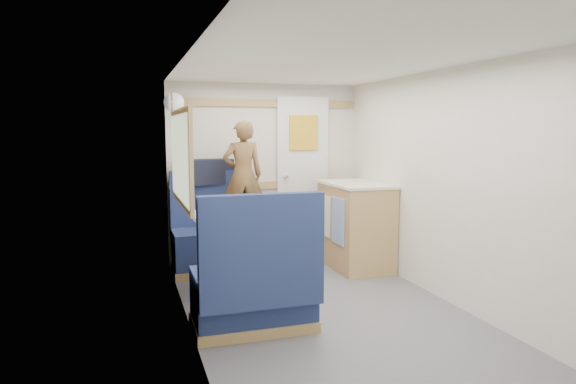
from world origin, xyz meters
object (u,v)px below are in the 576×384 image
object	(u,v)px
orange_fruit	(253,212)
tumbler_right	(244,209)
tray	(244,219)
duffel_bag	(206,172)
bench_near	(255,291)
wine_glass	(234,204)
person	(243,175)
pepper_grinder	(226,212)
galley_counter	(355,225)
dinette_table	(231,234)
beer_glass	(248,206)
tumbler_mid	(213,208)
tumbler_left	(214,218)
bread_loaf	(239,206)
bench_far	(215,243)
dome_light	(174,103)
cheese_block	(233,216)

from	to	relation	value
orange_fruit	tumbler_right	xyz separation A→B (m)	(-0.04, 0.23, -0.01)
tray	duffel_bag	bearing A→B (deg)	94.72
bench_near	wine_glass	world-z (taller)	bench_near
person	pepper_grinder	world-z (taller)	person
tray	galley_counter	bearing A→B (deg)	29.12
dinette_table	pepper_grinder	world-z (taller)	pepper_grinder
bench_near	duffel_bag	xyz separation A→B (m)	(-0.05, 1.98, 0.73)
beer_glass	tray	bearing A→B (deg)	-108.12
pepper_grinder	duffel_bag	bearing A→B (deg)	90.09
tumbler_mid	pepper_grinder	world-z (taller)	tumbler_mid
beer_glass	orange_fruit	bearing A→B (deg)	-96.52
orange_fruit	beer_glass	world-z (taller)	beer_glass
orange_fruit	tumbler_left	bearing A→B (deg)	-153.02
bread_loaf	orange_fruit	bearing A→B (deg)	-87.32
bread_loaf	dinette_table	bearing A→B (deg)	-115.23
bench_far	dome_light	bearing A→B (deg)	-177.88
orange_fruit	tumbler_left	xyz separation A→B (m)	(-0.37, -0.19, -0.00)
tray	pepper_grinder	xyz separation A→B (m)	(-0.11, 0.21, 0.03)
dome_light	tumbler_right	bearing A→B (deg)	-57.17
wine_glass	pepper_grinder	distance (m)	0.11
tumbler_left	bench_far	bearing A→B (deg)	80.43
orange_fruit	bread_loaf	distance (m)	0.48
dome_light	galley_counter	world-z (taller)	dome_light
bench_far	bread_loaf	bearing A→B (deg)	-76.01
wine_glass	tumbler_right	distance (m)	0.19
dinette_table	pepper_grinder	size ratio (longest dim) A/B	10.50
bench_near	person	size ratio (longest dim) A/B	0.93
beer_glass	pepper_grinder	xyz separation A→B (m)	(-0.25, -0.22, -0.01)
bread_loaf	beer_glass	bearing A→B (deg)	-57.98
tray	dome_light	bearing A→B (deg)	112.88
bread_loaf	galley_counter	bearing A→B (deg)	10.71
galley_counter	tray	distance (m)	1.63
person	tumbler_right	xyz separation A→B (m)	(-0.16, -0.73, -0.24)
dome_light	tumbler_mid	distance (m)	1.21
dinette_table	tumbler_mid	size ratio (longest dim) A/B	7.87
galley_counter	tumbler_mid	distance (m)	1.67
tumbler_right	person	bearing A→B (deg)	77.54
bench_far	orange_fruit	world-z (taller)	bench_far
dinette_table	tray	distance (m)	0.29
bench_far	beer_glass	bearing A→B (deg)	-72.91
tray	orange_fruit	world-z (taller)	orange_fruit
dinette_table	tray	xyz separation A→B (m)	(0.07, -0.23, 0.16)
galley_counter	pepper_grinder	xyz separation A→B (m)	(-1.51, -0.58, 0.30)
pepper_grinder	orange_fruit	bearing A→B (deg)	-36.05
bench_far	tumbler_right	world-z (taller)	bench_far
dinette_table	bread_loaf	distance (m)	0.39
tumbler_mid	bench_far	bearing A→B (deg)	79.50
cheese_block	wine_glass	bearing A→B (deg)	74.54
tumbler_right	tumbler_left	bearing A→B (deg)	-128.84
tumbler_mid	beer_glass	xyz separation A→B (m)	(0.33, 0.03, -0.00)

